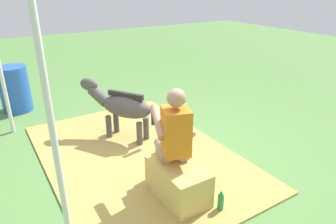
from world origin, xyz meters
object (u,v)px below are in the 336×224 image
object	(u,v)px
person_seated	(173,136)
soda_bottle	(221,201)
hay_bale	(178,182)
pony_standing	(121,106)
water_barrel	(15,89)
tent_pole_left	(51,121)

from	to	relation	value
person_seated	soda_bottle	size ratio (longest dim) A/B	4.99
hay_bale	pony_standing	xyz separation A→B (m)	(1.70, -0.09, 0.33)
water_barrel	tent_pole_left	bearing A→B (deg)	179.01
soda_bottle	water_barrel	bearing A→B (deg)	18.56
hay_bale	person_seated	xyz separation A→B (m)	(0.16, -0.04, 0.50)
water_barrel	tent_pole_left	world-z (taller)	tent_pole_left
person_seated	water_barrel	distance (m)	3.87
hay_bale	person_seated	distance (m)	0.53
person_seated	tent_pole_left	bearing A→B (deg)	91.38
tent_pole_left	soda_bottle	bearing A→B (deg)	-110.37
hay_bale	soda_bottle	xyz separation A→B (m)	(-0.43, -0.27, -0.09)
pony_standing	water_barrel	bearing A→B (deg)	30.31
hay_bale	soda_bottle	bearing A→B (deg)	-147.71
pony_standing	tent_pole_left	distance (m)	2.15
tent_pole_left	hay_bale	bearing A→B (deg)	-95.85
hay_bale	soda_bottle	distance (m)	0.52
pony_standing	soda_bottle	world-z (taller)	pony_standing
water_barrel	hay_bale	bearing A→B (deg)	-163.16
pony_standing	water_barrel	distance (m)	2.46
water_barrel	tent_pole_left	size ratio (longest dim) A/B	0.35
pony_standing	hay_bale	bearing A→B (deg)	177.12
hay_bale	soda_bottle	world-z (taller)	hay_bale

